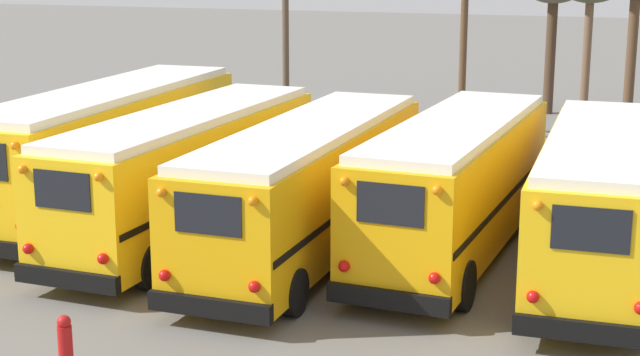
% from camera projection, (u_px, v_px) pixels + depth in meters
% --- Properties ---
extents(ground_plane, '(160.00, 160.00, 0.00)m').
position_uv_depth(ground_plane, '(323.00, 241.00, 23.39)').
color(ground_plane, '#66635E').
extents(school_bus_0, '(2.84, 10.97, 3.24)m').
position_uv_depth(school_bus_0, '(109.00, 144.00, 25.88)').
color(school_bus_0, yellow).
rests_on(school_bus_0, ground).
extents(school_bus_1, '(2.74, 10.12, 3.07)m').
position_uv_depth(school_bus_1, '(189.00, 169.00, 23.38)').
color(school_bus_1, yellow).
rests_on(school_bus_1, ground).
extents(school_bus_2, '(2.60, 10.48, 2.99)m').
position_uv_depth(school_bus_2, '(310.00, 183.00, 22.17)').
color(school_bus_2, '#E5A00C').
rests_on(school_bus_2, ground).
extents(school_bus_3, '(2.88, 9.61, 3.10)m').
position_uv_depth(school_bus_3, '(456.00, 182.00, 22.00)').
color(school_bus_3, '#E5A00C').
rests_on(school_bus_3, ground).
extents(school_bus_4, '(2.66, 9.47, 3.09)m').
position_uv_depth(school_bus_4, '(600.00, 199.00, 20.53)').
color(school_bus_4, yellow).
rests_on(school_bus_4, ground).
extents(utility_pole, '(1.80, 0.24, 9.37)m').
position_uv_depth(utility_pole, '(285.00, 2.00, 35.14)').
color(utility_pole, brown).
rests_on(utility_pole, ground).
extents(fence_line, '(20.69, 0.06, 1.42)m').
position_uv_depth(fence_line, '(408.00, 139.00, 30.62)').
color(fence_line, '#939399').
rests_on(fence_line, ground).
extents(fire_hydrant, '(0.24, 0.24, 1.03)m').
position_uv_depth(fire_hydrant, '(65.00, 345.00, 15.99)').
color(fire_hydrant, '#B21414').
rests_on(fire_hydrant, ground).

